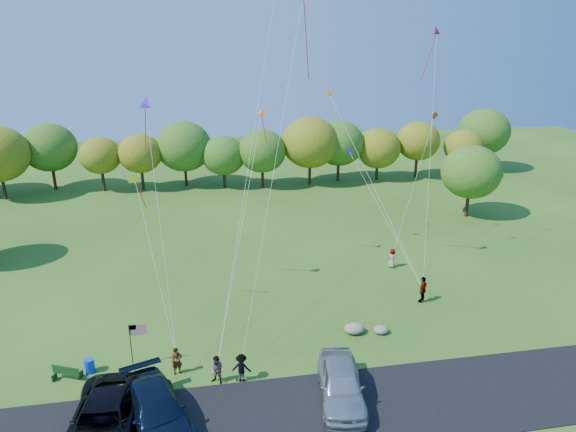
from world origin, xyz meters
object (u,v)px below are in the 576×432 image
at_px(park_bench, 66,372).
at_px(minivan_navy, 157,411).
at_px(flyer_a, 177,361).
at_px(flyer_b, 217,370).
at_px(flyer_c, 242,368).
at_px(flyer_e, 392,258).
at_px(trash_barrel, 90,366).
at_px(minivan_silver, 341,384).
at_px(flyer_d, 423,289).
at_px(minivan_dark, 103,423).

bearing_deg(park_bench, minivan_navy, -18.55).
height_order(flyer_a, flyer_b, flyer_b).
bearing_deg(minivan_navy, flyer_c, 14.45).
height_order(flyer_e, park_bench, flyer_e).
distance_m(park_bench, trash_barrel, 1.22).
relative_size(flyer_b, park_bench, 1.05).
height_order(minivan_silver, flyer_d, flyer_d).
distance_m(flyer_a, park_bench, 5.98).
height_order(minivan_silver, flyer_e, minivan_silver).
distance_m(minivan_silver, flyer_b, 6.67).
bearing_deg(minivan_dark, flyer_b, 36.32).
distance_m(flyer_d, park_bench, 23.28).
bearing_deg(minivan_silver, flyer_e, 69.33).
bearing_deg(flyer_c, minivan_silver, 170.47).
height_order(minivan_dark, minivan_navy, minivan_dark).
relative_size(flyer_a, flyer_c, 0.99).
relative_size(minivan_silver, flyer_d, 2.83).
bearing_deg(flyer_d, park_bench, -29.77).
bearing_deg(flyer_b, flyer_a, -176.58).
relative_size(flyer_c, trash_barrel, 1.98).
distance_m(flyer_d, flyer_e, 5.81).
relative_size(minivan_dark, trash_barrel, 8.22).
bearing_deg(trash_barrel, minivan_silver, -19.48).
relative_size(flyer_a, trash_barrel, 1.96).
bearing_deg(flyer_b, park_bench, -158.75).
bearing_deg(flyer_e, flyer_d, 150.60).
bearing_deg(park_bench, flyer_c, 12.85).
relative_size(minivan_silver, flyer_a, 3.38).
distance_m(minivan_dark, trash_barrel, 5.80).
distance_m(flyer_b, flyer_c, 1.31).
height_order(minivan_navy, flyer_c, minivan_navy).
distance_m(flyer_b, trash_barrel, 7.36).
height_order(flyer_c, park_bench, flyer_c).
bearing_deg(minivan_silver, flyer_a, 165.09).
height_order(flyer_c, flyer_e, flyer_c).
bearing_deg(minivan_navy, minivan_dark, 171.73).
bearing_deg(flyer_e, minivan_dark, 98.21).
bearing_deg(minivan_dark, flyer_d, 30.86).
height_order(minivan_silver, flyer_b, minivan_silver).
distance_m(minivan_navy, park_bench, 6.87).
height_order(flyer_c, flyer_d, flyer_d).
height_order(minivan_silver, park_bench, minivan_silver).
distance_m(flyer_b, flyer_e, 19.13).
bearing_deg(flyer_a, flyer_d, 1.39).
relative_size(flyer_a, flyer_d, 0.84).
relative_size(minivan_navy, flyer_d, 3.19).
bearing_deg(flyer_b, flyer_c, 33.11).
relative_size(minivan_navy, minivan_silver, 1.13).
xyz_separation_m(flyer_c, trash_barrel, (-8.32, 2.22, -0.40)).
xyz_separation_m(minivan_dark, flyer_e, (19.94, 15.67, -0.20)).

